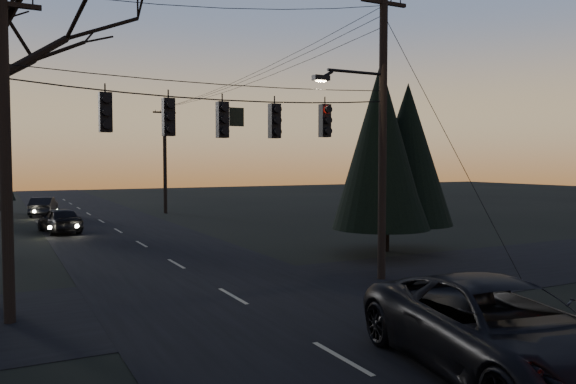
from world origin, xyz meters
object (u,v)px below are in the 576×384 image
utility_pole_right (381,279)px  suv_near (500,331)px  utility_pole_far_r (166,213)px  utility_pole_far_l (1,211)px  utility_pole_left (10,323)px  evergreen_right (386,157)px  sedan_oncoming_a (60,220)px  sedan_oncoming_b (44,207)px

utility_pole_right → suv_near: (-3.43, -8.21, 0.89)m
suv_near → utility_pole_far_r: bearing=94.9°
utility_pole_right → utility_pole_far_l: size_ratio=1.25×
utility_pole_left → utility_pole_far_r: (11.50, 28.00, 0.00)m
utility_pole_right → utility_pole_far_r: bearing=90.0°
evergreen_right → suv_near: (-7.29, -13.08, -3.37)m
utility_pole_left → utility_pole_far_l: (0.00, 36.00, 0.00)m
utility_pole_right → utility_pole_left: bearing=180.0°
utility_pole_left → sedan_oncoming_a: 18.88m
utility_pole_right → utility_pole_far_l: (-11.50, 36.00, 0.00)m
utility_pole_far_r → sedan_oncoming_b: bearing=168.1°
utility_pole_far_r → sedan_oncoming_b: (-8.70, 1.83, 0.70)m
utility_pole_far_l → sedan_oncoming_b: (2.80, -6.17, 0.70)m
evergreen_right → suv_near: bearing=-119.1°
evergreen_right → utility_pole_left: bearing=-162.4°
utility_pole_right → utility_pole_left: 11.50m
utility_pole_far_r → suv_near: 36.39m
utility_pole_far_r → suv_near: (-3.43, -36.21, 0.89)m
suv_near → evergreen_right: bearing=71.1°
utility_pole_right → sedan_oncoming_b: size_ratio=2.35×
utility_pole_far_l → utility_pole_right: bearing=-72.3°
suv_near → sedan_oncoming_a: suv_near is taller
utility_pole_right → sedan_oncoming_b: bearing=106.3°
evergreen_right → suv_near: evergreen_right is taller
utility_pole_left → evergreen_right: 16.67m
utility_pole_far_r → sedan_oncoming_a: 12.73m
utility_pole_right → utility_pole_far_l: bearing=107.7°
utility_pole_left → utility_pole_far_r: bearing=67.7°
evergreen_right → utility_pole_far_r: bearing=99.5°
utility_pole_far_r → sedan_oncoming_a: bearing=-132.6°
evergreen_right → sedan_oncoming_b: size_ratio=1.73×
evergreen_right → sedan_oncoming_b: evergreen_right is taller
utility_pole_far_r → utility_pole_far_l: bearing=145.2°
utility_pole_far_r → sedan_oncoming_a: (-8.60, -9.36, 0.73)m
utility_pole_left → utility_pole_right: bearing=0.0°
utility_pole_right → utility_pole_left: size_ratio=1.18×
utility_pole_left → utility_pole_far_r: same height
utility_pole_left → evergreen_right: evergreen_right is taller
utility_pole_far_l → sedan_oncoming_a: utility_pole_far_l is taller
utility_pole_left → sedan_oncoming_a: utility_pole_left is taller
evergreen_right → suv_near: 15.35m
utility_pole_right → sedan_oncoming_a: utility_pole_right is taller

